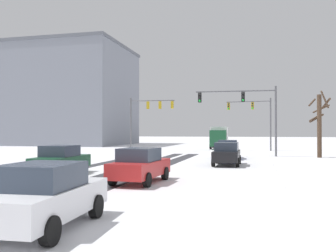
% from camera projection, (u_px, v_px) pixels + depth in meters
% --- Properties ---
extents(wheel_track_left_lane, '(0.94, 33.24, 0.01)m').
position_uv_depth(wheel_track_left_lane, '(77.00, 169.00, 23.15)').
color(wheel_track_left_lane, '#38383D').
rests_on(wheel_track_left_lane, ground).
extents(wheel_track_right_lane, '(1.17, 33.24, 0.01)m').
position_uv_depth(wheel_track_right_lane, '(148.00, 171.00, 22.04)').
color(wheel_track_right_lane, '#38383D').
rests_on(wheel_track_right_lane, ground).
extents(wheel_track_center, '(1.04, 33.24, 0.01)m').
position_uv_depth(wheel_track_center, '(123.00, 170.00, 22.42)').
color(wheel_track_center, '#38383D').
rests_on(wheel_track_center, ground).
extents(sidewalk_kerb_right, '(4.00, 33.24, 0.12)m').
position_uv_depth(sidewalk_kerb_right, '(320.00, 178.00, 18.34)').
color(sidewalk_kerb_right, white).
rests_on(sidewalk_kerb_right, ground).
extents(traffic_signal_near_right, '(7.34, 0.70, 6.50)m').
position_uv_depth(traffic_signal_near_right, '(247.00, 106.00, 33.40)').
color(traffic_signal_near_right, '#56565B').
rests_on(traffic_signal_near_right, ground).
extents(traffic_signal_far_right, '(5.49, 0.61, 6.50)m').
position_uv_depth(traffic_signal_far_right, '(255.00, 113.00, 45.16)').
color(traffic_signal_far_right, '#56565B').
rests_on(traffic_signal_far_right, ground).
extents(traffic_signal_far_left, '(5.56, 0.44, 6.50)m').
position_uv_depth(traffic_signal_far_left, '(148.00, 112.00, 44.18)').
color(traffic_signal_far_left, '#56565B').
rests_on(traffic_signal_far_left, ground).
extents(car_blue_lead, '(1.93, 4.15, 1.62)m').
position_uv_depth(car_blue_lead, '(228.00, 149.00, 31.75)').
color(car_blue_lead, '#233899').
rests_on(car_blue_lead, ground).
extents(car_black_second, '(1.84, 4.10, 1.62)m').
position_uv_depth(car_black_second, '(227.00, 154.00, 25.61)').
color(car_black_second, black).
rests_on(car_black_second, ground).
extents(car_dark_green_third, '(1.94, 4.15, 1.62)m').
position_uv_depth(car_dark_green_third, '(61.00, 160.00, 20.09)').
color(car_dark_green_third, '#194C2D').
rests_on(car_dark_green_third, ground).
extents(car_red_fourth, '(2.02, 4.19, 1.62)m').
position_uv_depth(car_red_fourth, '(140.00, 165.00, 16.96)').
color(car_red_fourth, red).
rests_on(car_red_fourth, ground).
extents(car_white_sixth, '(2.00, 4.18, 1.62)m').
position_uv_depth(car_white_sixth, '(45.00, 196.00, 8.97)').
color(car_white_sixth, silver).
rests_on(car_white_sixth, ground).
extents(box_truck_delivery, '(2.54, 7.49, 3.02)m').
position_uv_depth(box_truck_delivery, '(219.00, 137.00, 50.30)').
color(box_truck_delivery, '#194C2D').
rests_on(box_truck_delivery, ground).
extents(bare_tree_sidewalk_far, '(1.99, 1.90, 6.02)m').
position_uv_depth(bare_tree_sidewalk_far, '(319.00, 122.00, 33.14)').
color(bare_tree_sidewalk_far, '#4C3828').
rests_on(bare_tree_sidewalk_far, ground).
extents(office_building_far_left_block, '(24.13, 18.09, 17.46)m').
position_uv_depth(office_building_far_left_block, '(61.00, 96.00, 66.13)').
color(office_building_far_left_block, gray).
rests_on(office_building_far_left_block, ground).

